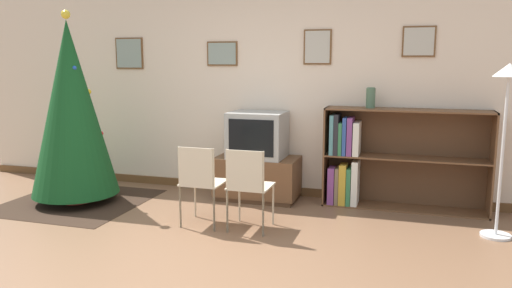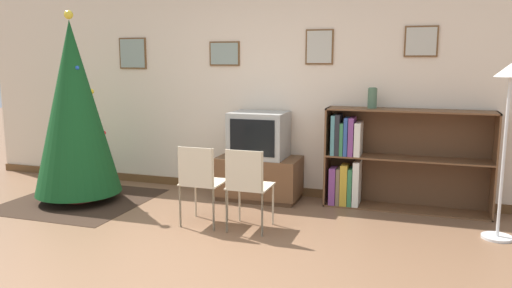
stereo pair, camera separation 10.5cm
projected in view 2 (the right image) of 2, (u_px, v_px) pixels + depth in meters
ground_plane at (169, 273)px, 3.92m from camera, size 24.00×24.00×0.00m
wall_back at (266, 84)px, 6.10m from camera, size 8.19×0.11×2.70m
area_rug at (80, 200)px, 5.91m from camera, size 1.55×1.55×0.01m
christmas_tree at (74, 109)px, 5.73m from camera, size 0.98×0.98×2.19m
tv_console at (259, 178)px, 5.96m from camera, size 0.97×0.54×0.51m
television at (259, 135)px, 5.87m from camera, size 0.65×0.52×0.54m
folding_chair_left at (200, 180)px, 4.95m from camera, size 0.40×0.40×0.82m
folding_chair_right at (247, 184)px, 4.79m from camera, size 0.40×0.40×0.82m
bookshelf at (378, 160)px, 5.59m from camera, size 1.78×0.36×1.12m
vase at (372, 98)px, 5.52m from camera, size 0.10×0.10×0.23m
standing_lamp at (508, 106)px, 4.46m from camera, size 0.28×0.28×1.62m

